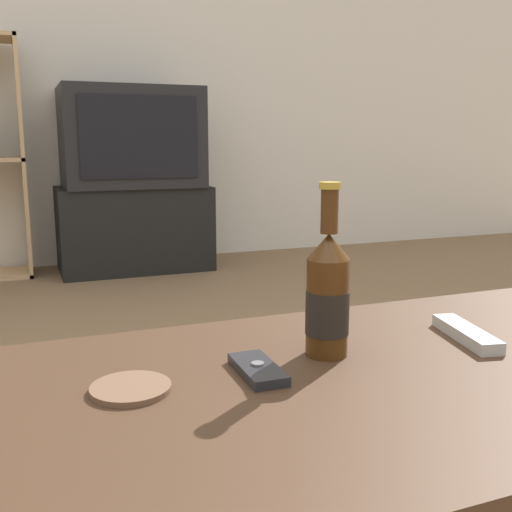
{
  "coord_description": "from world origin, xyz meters",
  "views": [
    {
      "loc": [
        -0.4,
        -0.69,
        0.72
      ],
      "look_at": [
        0.03,
        0.38,
        0.5
      ],
      "focal_mm": 42.0,
      "sensor_mm": 36.0,
      "label": 1
    }
  ],
  "objects_px": {
    "television": "(131,138)",
    "remote_control": "(466,334)",
    "tv_stand": "(134,228)",
    "beer_bottle": "(328,295)",
    "cell_phone": "(258,369)"
  },
  "relations": [
    {
      "from": "television",
      "to": "remote_control",
      "type": "xyz_separation_m",
      "value": [
        0.07,
        -2.66,
        -0.33
      ]
    },
    {
      "from": "tv_stand",
      "to": "beer_bottle",
      "type": "relative_size",
      "value": 3.17
    },
    {
      "from": "tv_stand",
      "to": "television",
      "type": "height_order",
      "value": "television"
    },
    {
      "from": "remote_control",
      "to": "television",
      "type": "bearing_deg",
      "value": 103.57
    },
    {
      "from": "tv_stand",
      "to": "television",
      "type": "xyz_separation_m",
      "value": [
        0.0,
        -0.0,
        0.51
      ]
    },
    {
      "from": "tv_stand",
      "to": "cell_phone",
      "type": "height_order",
      "value": "tv_stand"
    },
    {
      "from": "television",
      "to": "cell_phone",
      "type": "xyz_separation_m",
      "value": [
        -0.31,
        -2.67,
        -0.34
      ]
    },
    {
      "from": "cell_phone",
      "to": "remote_control",
      "type": "bearing_deg",
      "value": 3.09
    },
    {
      "from": "television",
      "to": "beer_bottle",
      "type": "bearing_deg",
      "value": -93.92
    },
    {
      "from": "television",
      "to": "remote_control",
      "type": "bearing_deg",
      "value": -88.55
    },
    {
      "from": "beer_bottle",
      "to": "television",
      "type": "bearing_deg",
      "value": 86.08
    },
    {
      "from": "cell_phone",
      "to": "remote_control",
      "type": "relative_size",
      "value": 0.69
    },
    {
      "from": "beer_bottle",
      "to": "remote_control",
      "type": "relative_size",
      "value": 1.54
    },
    {
      "from": "television",
      "to": "cell_phone",
      "type": "relative_size",
      "value": 6.32
    },
    {
      "from": "television",
      "to": "remote_control",
      "type": "height_order",
      "value": "television"
    }
  ]
}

